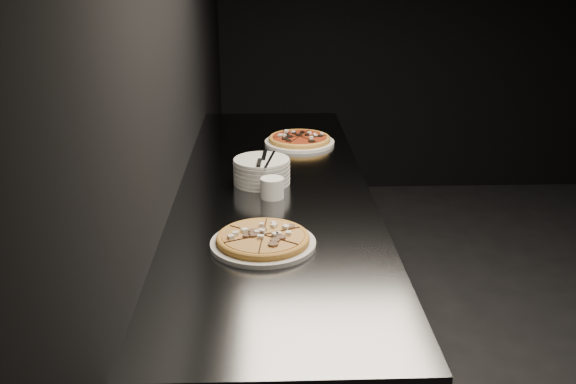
{
  "coord_description": "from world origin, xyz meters",
  "views": [
    {
      "loc": [
        -2.16,
        -2.36,
        1.78
      ],
      "look_at": [
        -2.08,
        -0.18,
        0.96
      ],
      "focal_mm": 40.0,
      "sensor_mm": 36.0,
      "label": 1
    }
  ],
  "objects_px": {
    "pizza_mushroom": "(263,240)",
    "cutlery": "(264,160)",
    "pizza_tomato": "(300,140)",
    "ramekin": "(272,187)",
    "plate_stack": "(262,171)",
    "counter": "(274,290)"
  },
  "relations": [
    {
      "from": "pizza_tomato",
      "to": "cutlery",
      "type": "height_order",
      "value": "cutlery"
    },
    {
      "from": "pizza_mushroom",
      "to": "ramekin",
      "type": "relative_size",
      "value": 4.44
    },
    {
      "from": "pizza_mushroom",
      "to": "ramekin",
      "type": "xyz_separation_m",
      "value": [
        0.03,
        0.42,
        0.02
      ]
    },
    {
      "from": "counter",
      "to": "pizza_mushroom",
      "type": "bearing_deg",
      "value": -94.23
    },
    {
      "from": "counter",
      "to": "ramekin",
      "type": "bearing_deg",
      "value": -93.22
    },
    {
      "from": "counter",
      "to": "plate_stack",
      "type": "distance_m",
      "value": 0.51
    },
    {
      "from": "counter",
      "to": "cutlery",
      "type": "height_order",
      "value": "cutlery"
    },
    {
      "from": "plate_stack",
      "to": "ramekin",
      "type": "bearing_deg",
      "value": -76.73
    },
    {
      "from": "cutlery",
      "to": "pizza_tomato",
      "type": "bearing_deg",
      "value": 77.08
    },
    {
      "from": "pizza_tomato",
      "to": "cutlery",
      "type": "relative_size",
      "value": 1.44
    },
    {
      "from": "pizza_mushroom",
      "to": "cutlery",
      "type": "relative_size",
      "value": 1.68
    },
    {
      "from": "plate_stack",
      "to": "ramekin",
      "type": "xyz_separation_m",
      "value": [
        0.04,
        -0.17,
        -0.01
      ]
    },
    {
      "from": "pizza_mushroom",
      "to": "cutlery",
      "type": "distance_m",
      "value": 0.58
    },
    {
      "from": "pizza_tomato",
      "to": "pizza_mushroom",
      "type": "bearing_deg",
      "value": -98.64
    },
    {
      "from": "counter",
      "to": "pizza_tomato",
      "type": "relative_size",
      "value": 7.34
    },
    {
      "from": "pizza_tomato",
      "to": "ramekin",
      "type": "xyz_separation_m",
      "value": [
        -0.14,
        -0.71,
        0.02
      ]
    },
    {
      "from": "cutlery",
      "to": "ramekin",
      "type": "height_order",
      "value": "cutlery"
    },
    {
      "from": "pizza_tomato",
      "to": "ramekin",
      "type": "bearing_deg",
      "value": -101.04
    },
    {
      "from": "counter",
      "to": "pizza_mushroom",
      "type": "xyz_separation_m",
      "value": [
        -0.04,
        -0.54,
        0.48
      ]
    },
    {
      "from": "counter",
      "to": "cutlery",
      "type": "xyz_separation_m",
      "value": [
        -0.04,
        0.03,
        0.56
      ]
    },
    {
      "from": "pizza_mushroom",
      "to": "plate_stack",
      "type": "bearing_deg",
      "value": 90.58
    },
    {
      "from": "pizza_mushroom",
      "to": "plate_stack",
      "type": "height_order",
      "value": "plate_stack"
    }
  ]
}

